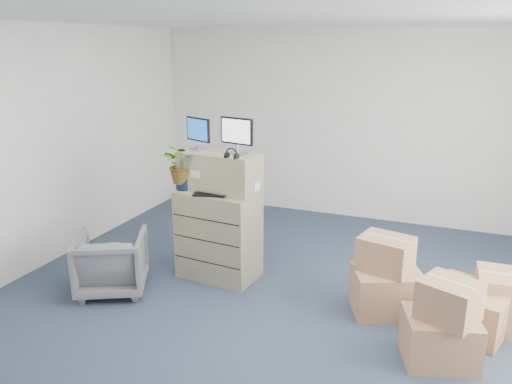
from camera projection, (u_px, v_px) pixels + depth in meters
ground at (267, 331)px, 4.63m from camera, size 7.00×7.00×0.00m
wall_back at (351, 126)px, 7.35m from camera, size 6.00×0.02×2.80m
filing_cabinet_lower at (219, 235)px, 5.59m from camera, size 0.91×0.61×1.01m
filing_cabinet_upper at (220, 172)px, 5.43m from camera, size 0.90×0.51×0.43m
monitor_left at (198, 132)px, 5.42m from camera, size 0.34×0.20×0.36m
monitor_right at (237, 134)px, 5.21m from camera, size 0.39×0.19×0.39m
headphones at (232, 154)px, 5.08m from camera, size 0.14×0.03×0.14m
keyboard at (213, 194)px, 5.32m from camera, size 0.44×0.26×0.02m
mouse at (235, 196)px, 5.22m from camera, size 0.11×0.08×0.03m
water_bottle at (230, 182)px, 5.42m from camera, size 0.06×0.06×0.23m
phone_dock at (217, 186)px, 5.53m from camera, size 0.06×0.05×0.12m
external_drive at (247, 190)px, 5.40m from camera, size 0.22×0.19×0.06m
tissue_box at (249, 185)px, 5.34m from camera, size 0.23×0.15×0.08m
potted_plant at (183, 170)px, 5.42m from camera, size 0.49×0.52×0.42m
office_chair at (111, 260)px, 5.29m from camera, size 0.91×0.89×0.71m
cardboard_boxes at (453, 303)px, 4.55m from camera, size 1.95×1.34×0.78m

